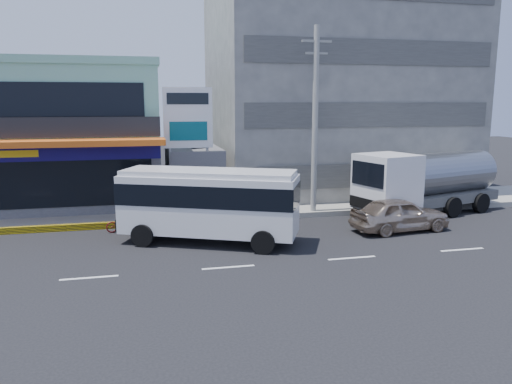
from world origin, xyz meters
TOP-DOWN VIEW (x-y plane):
  - ground at (0.00, 0.00)m, footprint 120.00×120.00m
  - sidewalk at (5.00, 9.50)m, footprint 70.00×5.00m
  - shop_building at (-8.00, 13.95)m, footprint 12.40×11.70m
  - concrete_building at (10.00, 15.00)m, footprint 16.00×12.00m
  - gap_structure at (0.00, 12.00)m, footprint 3.00×6.00m
  - satellite_dish at (0.00, 11.00)m, footprint 1.50×1.50m
  - billboard at (-0.50, 9.20)m, footprint 2.60×0.18m
  - utility_pole_near at (6.00, 7.40)m, footprint 1.60×0.30m
  - minibus at (-0.21, 3.54)m, footprint 8.05×5.45m
  - sedan at (8.98, 3.47)m, footprint 4.95×2.39m
  - tanker_truck at (11.99, 6.40)m, footprint 9.17×4.88m
  - motorcycle_rider at (-4.00, 6.37)m, footprint 1.69×0.93m

SIDE VIEW (x-z plane):
  - ground at x=0.00m, z-range 0.00..0.00m
  - sidewalk at x=5.00m, z-range 0.00..0.30m
  - motorcycle_rider at x=-4.00m, z-range -0.35..1.70m
  - sedan at x=8.98m, z-range 0.00..1.63m
  - gap_structure at x=0.00m, z-range 0.00..3.50m
  - tanker_truck at x=11.99m, z-range 0.13..3.60m
  - minibus at x=-0.21m, z-range 0.31..3.54m
  - satellite_dish at x=0.00m, z-range 3.50..3.65m
  - shop_building at x=-8.00m, z-range 0.00..8.00m
  - billboard at x=-0.50m, z-range 1.48..8.38m
  - utility_pole_near at x=6.00m, z-range 0.15..10.15m
  - concrete_building at x=10.00m, z-range 0.00..14.00m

